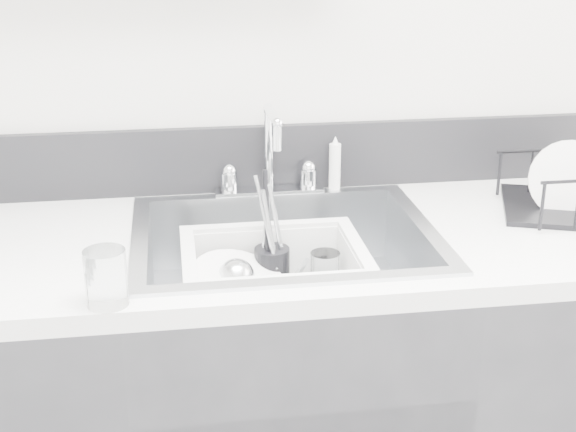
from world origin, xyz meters
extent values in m
cube|color=silver|center=(0.00, 1.49, 1.30)|extent=(3.50, 0.02, 2.60)
cube|color=#29292C|center=(0.00, 1.19, 0.44)|extent=(3.20, 0.62, 0.88)
cube|color=silver|center=(0.00, 1.19, 0.90)|extent=(3.20, 0.62, 0.04)
cube|color=black|center=(0.00, 1.49, 1.00)|extent=(3.20, 0.02, 0.16)
cube|color=silver|center=(0.00, 1.44, 0.93)|extent=(0.26, 0.06, 0.02)
cylinder|color=silver|center=(-0.10, 1.44, 0.96)|extent=(0.04, 0.04, 0.05)
cylinder|color=silver|center=(0.10, 1.44, 0.96)|extent=(0.04, 0.04, 0.05)
cylinder|color=silver|center=(0.00, 1.44, 1.03)|extent=(0.02, 0.02, 0.20)
cylinder|color=silver|center=(0.00, 1.37, 1.14)|extent=(0.02, 0.15, 0.02)
cylinder|color=white|center=(0.16, 1.44, 0.99)|extent=(0.03, 0.03, 0.14)
cylinder|color=white|center=(-0.09, 1.16, 0.78)|extent=(0.24, 0.24, 0.01)
cylinder|color=white|center=(-0.09, 1.16, 0.79)|extent=(0.23, 0.23, 0.01)
cylinder|color=white|center=(-0.10, 1.16, 0.82)|extent=(0.26, 0.25, 0.09)
cylinder|color=black|center=(-0.02, 1.25, 0.82)|extent=(0.08, 0.08, 0.10)
cylinder|color=silver|center=(-0.03, 1.26, 0.90)|extent=(0.01, 0.05, 0.19)
cylinder|color=silver|center=(-0.01, 1.24, 0.89)|extent=(0.02, 0.04, 0.17)
cylinder|color=black|center=(-0.03, 1.25, 0.92)|extent=(0.01, 0.06, 0.21)
cylinder|color=white|center=(0.09, 1.21, 0.81)|extent=(0.08, 0.08, 0.09)
cylinder|color=white|center=(-0.35, 0.92, 0.97)|extent=(0.09, 0.09, 0.10)
imported|color=white|center=(0.07, 1.14, 0.78)|extent=(0.11, 0.11, 0.03)
camera|label=1|loc=(-0.23, -0.36, 1.56)|focal=50.00mm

